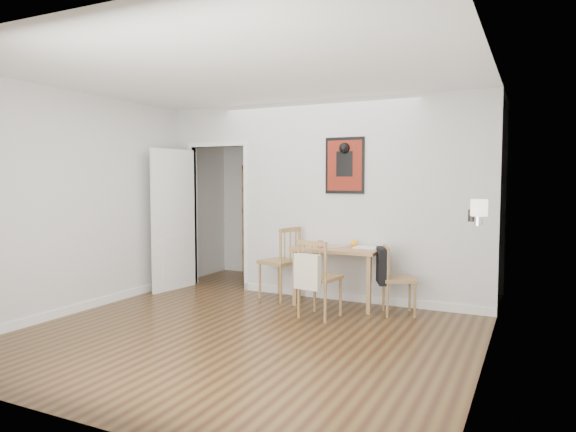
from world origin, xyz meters
The scene contains 15 objects.
ground centered at (0.00, 0.00, 0.00)m, with size 5.20×5.20×0.00m, color #533B1A.
room_shell centered at (0.10, 1.34, 1.30)m, with size 5.20×5.20×5.20m.
dining_table centered at (0.42, 1.10, 0.64)m, with size 1.07×0.68×0.73m.
chair_left centered at (-0.40, 1.08, 0.48)m, with size 0.59×0.59×0.96m.
chair_right centered at (1.19, 0.97, 0.42)m, with size 0.57×0.53×0.81m.
chair_front centered at (0.42, 0.44, 0.46)m, with size 0.51×0.56×0.90m.
bookshelf centered at (-1.30, 2.40, 0.89)m, with size 0.76×0.30×1.80m.
fireplace centered at (2.16, 0.25, 0.62)m, with size 0.45×1.25×1.16m.
red_glass centered at (0.21, 0.99, 0.77)m, with size 0.07×0.07×0.08m, color maroon.
orange_fruit centered at (0.58, 1.20, 0.77)m, with size 0.09×0.09×0.09m, color #FF9A0D.
placemat centered at (0.27, 1.20, 0.73)m, with size 0.40×0.30×0.00m, color beige.
notebook centered at (0.75, 1.18, 0.73)m, with size 0.29×0.22×0.01m, color white.
mantel_lamp centered at (2.16, -0.07, 1.30)m, with size 0.15×0.15×0.23m.
ceramic_jar_a centered at (2.06, 0.38, 1.22)m, with size 0.10×0.10×0.12m, color black.
ceramic_jar_b centered at (2.07, 0.56, 1.20)m, with size 0.07×0.07×0.09m, color black.
Camera 1 is at (2.62, -4.89, 1.56)m, focal length 32.00 mm.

